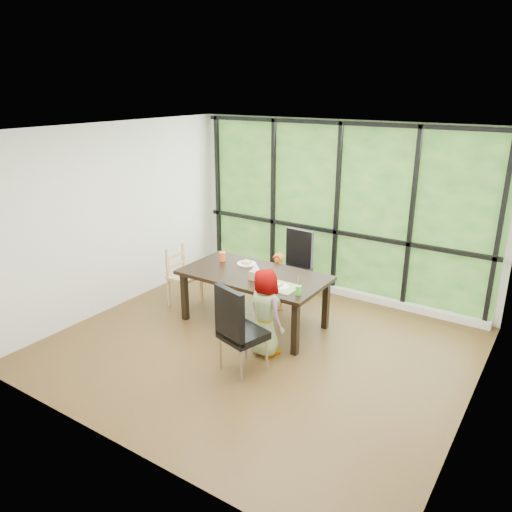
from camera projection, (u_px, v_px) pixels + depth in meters
name	position (u px, v px, depth m)	size (l,w,h in m)	color
ground	(259.00, 347.00, 6.37)	(5.00, 5.00, 0.00)	black
back_wall	(338.00, 209.00, 7.71)	(5.00, 5.00, 0.00)	silver
foliage_backdrop	(338.00, 210.00, 7.69)	(4.80, 0.02, 2.65)	#204C1D
window_mullions	(337.00, 210.00, 7.66)	(4.80, 0.06, 2.65)	black
window_sill	(331.00, 289.00, 8.05)	(4.80, 0.12, 0.10)	silver
dining_table	(254.00, 299.00, 6.88)	(1.98, 1.05, 0.75)	black
chair_window_leather	(292.00, 266.00, 7.63)	(0.46, 0.46, 1.08)	black
chair_interior_leather	(243.00, 328.00, 5.69)	(0.46, 0.46, 1.08)	black
chair_end_beech	(185.00, 277.00, 7.47)	(0.42, 0.40, 0.90)	tan
child_toddler	(277.00, 281.00, 7.36)	(0.31, 0.21, 0.86)	#D7561A
child_older	(267.00, 312.00, 6.05)	(0.54, 0.35, 1.11)	slate
placemat	(278.00, 286.00, 6.32)	(0.49, 0.36, 0.01)	tan
plate_far	(246.00, 264.00, 7.10)	(0.27, 0.27, 0.02)	white
plate_near	(280.00, 287.00, 6.30)	(0.23, 0.23, 0.01)	white
orange_cup	(223.00, 257.00, 7.21)	(0.09, 0.09, 0.14)	#FF5E23
green_cup	(298.00, 290.00, 6.06)	(0.07, 0.07, 0.11)	#42D734
tissue_box	(256.00, 275.00, 6.54)	(0.14, 0.14, 0.12)	tan
crepe_rolls_far	(246.00, 262.00, 7.09)	(0.15, 0.12, 0.04)	tan
crepe_rolls_near	(280.00, 285.00, 6.30)	(0.05, 0.12, 0.04)	tan
straw_white	(222.00, 250.00, 7.18)	(0.01, 0.01, 0.20)	white
straw_pink	(298.00, 283.00, 6.03)	(0.01, 0.01, 0.20)	pink
tissue	(256.00, 267.00, 6.50)	(0.12, 0.12, 0.11)	white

